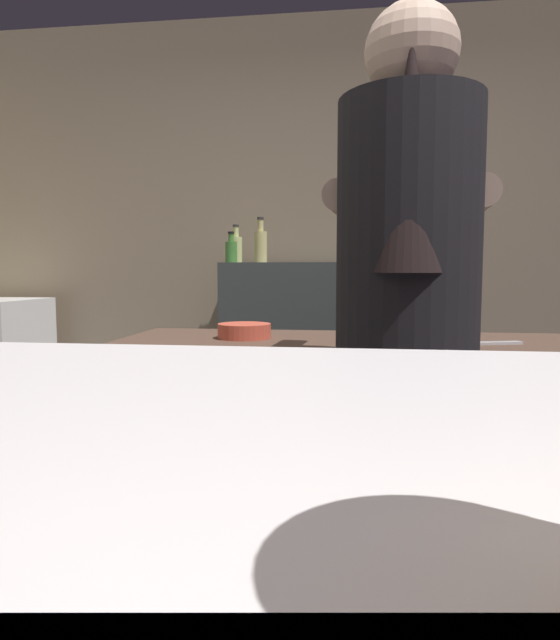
{
  "coord_description": "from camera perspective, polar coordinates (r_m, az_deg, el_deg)",
  "views": [
    {
      "loc": [
        0.07,
        -1.23,
        1.16
      ],
      "look_at": [
        0.01,
        -0.75,
        1.11
      ],
      "focal_mm": 30.55,
      "sensor_mm": 36.0,
      "label": 1
    }
  ],
  "objects": [
    {
      "name": "chefs_knife",
      "position": [
        1.8,
        20.64,
        -2.29
      ],
      "size": [
        0.24,
        0.1,
        0.01
      ],
      "primitive_type": "cube",
      "rotation": [
        0.0,
        0.0,
        0.28
      ],
      "color": "silver",
      "rests_on": "prep_counter"
    },
    {
      "name": "back_shelf",
      "position": [
        3.21,
        2.53,
        -4.87
      ],
      "size": [
        0.94,
        0.36,
        1.21
      ],
      "primitive_type": "cube",
      "color": "#383E3E",
      "rests_on": "ground"
    },
    {
      "name": "bottle_hot_sauce",
      "position": [
        3.11,
        -2.05,
        7.85
      ],
      "size": [
        0.07,
        0.07,
        0.25
      ],
      "color": "#CEC37A",
      "rests_on": "back_shelf"
    },
    {
      "name": "wall_back",
      "position": [
        3.43,
        6.24,
        8.25
      ],
      "size": [
        5.2,
        0.1,
        2.7
      ],
      "primitive_type": "cube",
      "color": "gray",
      "rests_on": "ground"
    },
    {
      "name": "bottle_vinegar",
      "position": [
        3.13,
        -5.15,
        7.23
      ],
      "size": [
        0.07,
        0.07,
        0.18
      ],
      "color": "#428037",
      "rests_on": "back_shelf"
    },
    {
      "name": "bartender",
      "position": [
        1.35,
        13.08,
        -0.32
      ],
      "size": [
        0.45,
        0.53,
        1.78
      ],
      "rotation": [
        0.0,
        0.0,
        1.47
      ],
      "color": "#2C2737",
      "rests_on": "ground"
    },
    {
      "name": "bottle_soy",
      "position": [
        3.29,
        -4.62,
        7.49
      ],
      "size": [
        0.07,
        0.07,
        0.23
      ],
      "color": "#C9D683",
      "rests_on": "back_shelf"
    },
    {
      "name": "mixing_bowl",
      "position": [
        1.85,
        -3.76,
        -1.15
      ],
      "size": [
        0.18,
        0.18,
        0.05
      ],
      "primitive_type": "cylinder",
      "color": "#CA4E39",
      "rests_on": "prep_counter"
    },
    {
      "name": "prep_counter",
      "position": [
        1.94,
        15.81,
        -16.0
      ],
      "size": [
        2.1,
        0.6,
        0.93
      ],
      "primitive_type": "cube",
      "color": "#4D372B",
      "rests_on": "ground"
    }
  ]
}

